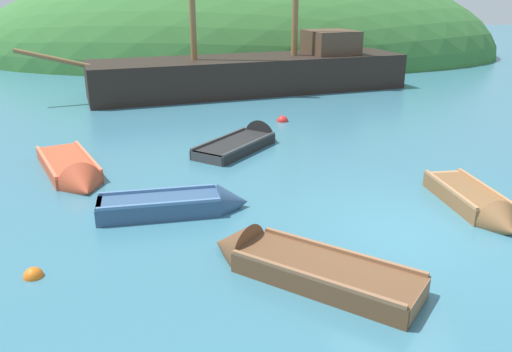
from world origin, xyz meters
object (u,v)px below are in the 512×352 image
Objects in this scene: rowboat_far at (73,173)px; buoy_orange at (34,277)px; buoy_red at (282,121)px; rowboat_outer_right at (294,267)px; buoy_white at (263,133)px; sailing_ship at (254,79)px; rowboat_center at (476,206)px; rowboat_portside at (247,143)px; rowboat_near_dock at (180,207)px.

buoy_orange is at bearing -18.99° from rowboat_far.
rowboat_outer_right is at bearing -94.01° from buoy_red.
rowboat_far is 12.42× the size of buoy_white.
buoy_red is at bearing 64.06° from buoy_orange.
sailing_ship is 6.05m from buoy_red.
buoy_orange is at bearing 34.78° from rowboat_outer_right.
rowboat_center is 9.25× the size of buoy_orange.
rowboat_portside is 11.54× the size of buoy_white.
rowboat_near_dock reaches higher than buoy_orange.
buoy_white is (4.49, 9.27, 0.00)m from buoy_orange.
buoy_orange reaches higher than buoy_white.
buoy_orange is (-8.88, -2.47, -0.13)m from rowboat_center.
buoy_red is 1.78m from buoy_white.
rowboat_far is 11.44× the size of buoy_orange.
buoy_orange is at bearing 57.90° from sailing_ship.
rowboat_center is 9.13m from buoy_red.
rowboat_near_dock is 3.50m from buoy_orange.
rowboat_portside reaches higher than buoy_white.
rowboat_far is 1.08× the size of rowboat_portside.
rowboat_far reaches higher than buoy_orange.
rowboat_far is at bearing -110.87° from rowboat_center.
buoy_orange is at bearing -172.45° from rowboat_portside.
rowboat_far reaches higher than buoy_red.
rowboat_near_dock is 6.61m from rowboat_center.
buoy_red is at bearing 63.49° from buoy_white.
sailing_ship is 5.46× the size of rowboat_center.
rowboat_center is at bearing -57.14° from buoy_white.
rowboat_portside is at bearing 69.14° from sailing_ship.
sailing_ship is at bearing 128.72° from rowboat_far.
rowboat_far is 1.24× the size of rowboat_center.
sailing_ship is 12.85m from rowboat_far.
sailing_ship reaches higher than rowboat_center.
sailing_ship is 16.88m from rowboat_outer_right.
rowboat_portside is 10.63× the size of buoy_orange.
rowboat_portside is at bearing -112.36° from buoy_white.
sailing_ship is 4.76× the size of rowboat_portside.
rowboat_near_dock is at bearing -108.53° from buoy_white.
rowboat_far is 6.71m from buoy_white.
rowboat_outer_right reaches higher than rowboat_center.
rowboat_center is at bearing 89.87° from sailing_ship.
rowboat_far is at bearing -141.37° from buoy_white.
rowboat_outer_right is 10.94m from buoy_red.
buoy_white is (0.06, -7.56, -0.59)m from sailing_ship.
rowboat_center is at bearing -102.63° from rowboat_portside.
rowboat_outer_right is (5.28, -5.13, 0.03)m from rowboat_far.
rowboat_center is at bearing -11.10° from rowboat_near_dock.
buoy_red is at bearing 80.80° from sailing_ship.
sailing_ship reaches higher than rowboat_near_dock.
buoy_orange is (0.76, -5.08, -0.09)m from rowboat_far.
rowboat_outer_right reaches higher than buoy_orange.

